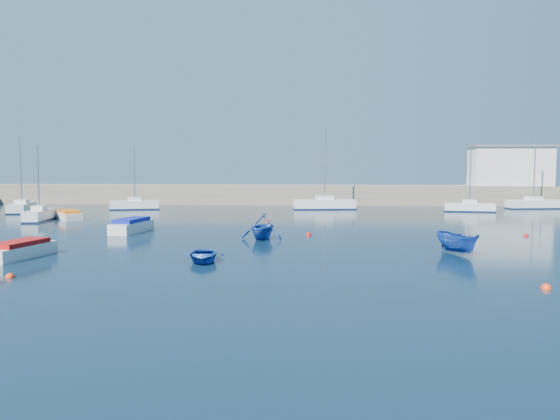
# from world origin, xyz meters

# --- Properties ---
(ground) EXTENTS (220.00, 220.00, 0.00)m
(ground) POSITION_xyz_m (0.00, 0.00, 0.00)
(ground) COLOR #0B2031
(ground) RESTS_ON ground
(back_wall) EXTENTS (96.00, 4.50, 2.60)m
(back_wall) POSITION_xyz_m (0.00, 46.00, 1.30)
(back_wall) COLOR #78705B
(back_wall) RESTS_ON ground
(harbor_office) EXTENTS (10.00, 4.00, 5.00)m
(harbor_office) POSITION_xyz_m (30.00, 46.00, 5.10)
(harbor_office) COLOR silver
(harbor_office) RESTS_ON back_wall
(sailboat_3) EXTENTS (2.26, 5.48, 7.16)m
(sailboat_3) POSITION_xyz_m (-21.81, 22.88, 0.58)
(sailboat_3) COLOR silver
(sailboat_3) RESTS_ON ground
(sailboat_4) EXTENTS (3.55, 6.78, 8.53)m
(sailboat_4) POSITION_xyz_m (-28.57, 32.05, 0.57)
(sailboat_4) COLOR silver
(sailboat_4) RESTS_ON ground
(sailboat_5) EXTENTS (5.88, 2.94, 7.57)m
(sailboat_5) POSITION_xyz_m (-16.98, 36.27, 0.59)
(sailboat_5) COLOR silver
(sailboat_5) RESTS_ON ground
(sailboat_6) EXTENTS (7.55, 2.95, 9.63)m
(sailboat_6) POSITION_xyz_m (5.57, 38.06, 0.65)
(sailboat_6) COLOR silver
(sailboat_6) RESTS_ON ground
(sailboat_7) EXTENTS (5.64, 2.38, 7.26)m
(sailboat_7) POSITION_xyz_m (21.97, 35.62, 0.54)
(sailboat_7) COLOR silver
(sailboat_7) RESTS_ON ground
(sailboat_8) EXTENTS (6.61, 2.82, 8.42)m
(sailboat_8) POSITION_xyz_m (30.95, 40.45, 0.59)
(sailboat_8) COLOR silver
(sailboat_8) RESTS_ON ground
(motorboat_0) EXTENTS (2.45, 4.68, 1.00)m
(motorboat_0) POSITION_xyz_m (-12.56, 2.69, 0.47)
(motorboat_0) COLOR silver
(motorboat_0) RESTS_ON ground
(motorboat_1) EXTENTS (2.34, 4.80, 1.13)m
(motorboat_1) POSITION_xyz_m (-10.10, 14.71, 0.53)
(motorboat_1) COLOR silver
(motorboat_1) RESTS_ON ground
(motorboat_2) EXTENTS (3.98, 4.50, 0.92)m
(motorboat_2) POSITION_xyz_m (-19.59, 24.31, 0.43)
(motorboat_2) COLOR silver
(motorboat_2) RESTS_ON ground
(dinghy_center) EXTENTS (2.76, 3.54, 0.67)m
(dinghy_center) POSITION_xyz_m (-1.84, 2.10, 0.33)
(dinghy_center) COLOR #163B99
(dinghy_center) RESTS_ON ground
(dinghy_left) EXTENTS (3.72, 4.08, 1.84)m
(dinghy_left) POSITION_xyz_m (0.60, 11.40, 0.92)
(dinghy_left) COLOR #163B99
(dinghy_left) RESTS_ON ground
(dinghy_right) EXTENTS (2.59, 3.68, 1.33)m
(dinghy_right) POSITION_xyz_m (12.90, 5.66, 0.67)
(dinghy_right) COLOR #163B99
(dinghy_right) RESTS_ON ground
(buoy_0) EXTENTS (0.43, 0.43, 0.43)m
(buoy_0) POSITION_xyz_m (-10.12, -2.69, 0.00)
(buoy_0) COLOR #FF340D
(buoy_0) RESTS_ON ground
(buoy_1) EXTENTS (0.44, 0.44, 0.44)m
(buoy_1) POSITION_xyz_m (3.89, 13.75, 0.00)
(buoy_1) COLOR red
(buoy_1) RESTS_ON ground
(buoy_3) EXTENTS (0.38, 0.38, 0.38)m
(buoy_3) POSITION_xyz_m (-0.11, 23.84, 0.00)
(buoy_3) COLOR #FF340D
(buoy_3) RESTS_ON ground
(buoy_4) EXTENTS (0.40, 0.40, 0.40)m
(buoy_4) POSITION_xyz_m (20.16, 14.16, 0.00)
(buoy_4) COLOR red
(buoy_4) RESTS_ON ground
(buoy_5) EXTENTS (0.46, 0.46, 0.46)m
(buoy_5) POSITION_xyz_m (14.28, -3.56, 0.00)
(buoy_5) COLOR #FF340D
(buoy_5) RESTS_ON ground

